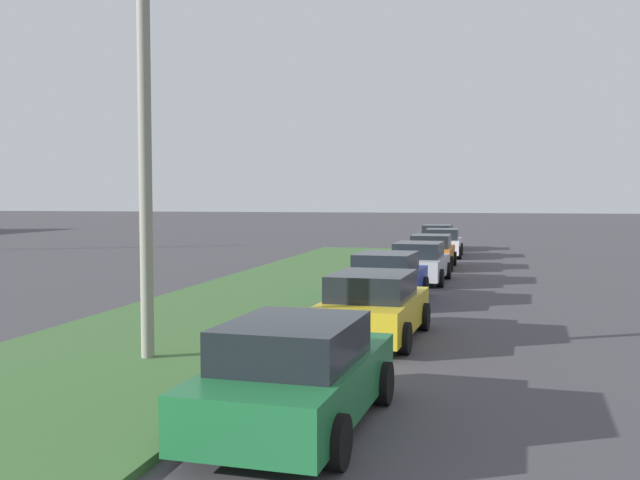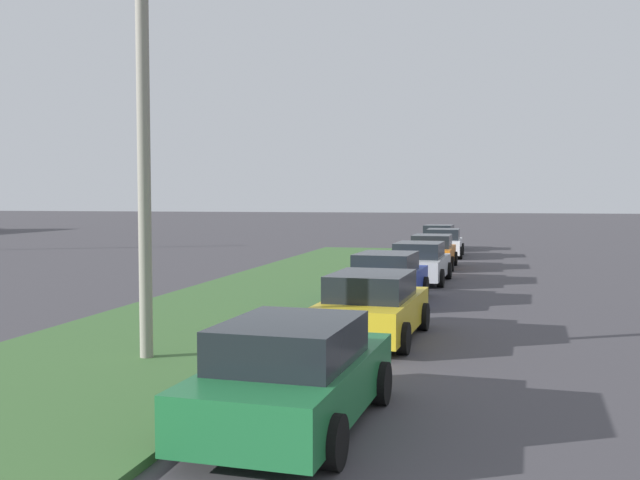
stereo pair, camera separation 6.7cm
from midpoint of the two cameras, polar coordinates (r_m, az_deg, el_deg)
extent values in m
cube|color=#3D6633|center=(14.41, -15.23, -8.85)|extent=(60.00, 6.00, 0.12)
cube|color=#1E6B38|center=(9.92, -1.96, -11.27)|extent=(4.38, 2.01, 0.70)
cube|color=black|center=(9.59, -2.34, -7.95)|extent=(2.28, 1.71, 0.55)
cylinder|color=black|center=(11.50, -4.17, -10.52)|extent=(0.65, 0.25, 0.64)
cylinder|color=black|center=(11.02, 4.81, -11.13)|extent=(0.65, 0.25, 0.64)
cylinder|color=black|center=(9.11, -10.25, -14.29)|extent=(0.65, 0.25, 0.64)
cylinder|color=black|center=(8.50, 1.11, -15.54)|extent=(0.65, 0.25, 0.64)
cube|color=gold|center=(15.88, 4.12, -5.74)|extent=(4.39, 2.02, 0.70)
cube|color=black|center=(15.60, 3.98, -3.59)|extent=(2.28, 1.71, 0.55)
cylinder|color=black|center=(17.42, 2.15, -5.76)|extent=(0.65, 0.25, 0.64)
cylinder|color=black|center=(17.08, 8.05, -5.98)|extent=(0.65, 0.25, 0.64)
cylinder|color=black|center=(14.85, -0.41, -7.35)|extent=(0.65, 0.25, 0.64)
cylinder|color=black|center=(14.45, 6.51, -7.67)|extent=(0.65, 0.25, 0.64)
cube|color=#23389E|center=(21.54, 5.21, -3.36)|extent=(4.39, 2.02, 0.70)
cube|color=black|center=(21.28, 5.12, -1.75)|extent=(2.28, 1.71, 0.55)
cylinder|color=black|center=(23.06, 3.65, -3.53)|extent=(0.65, 0.25, 0.64)
cylinder|color=black|center=(22.74, 8.09, -3.66)|extent=(0.65, 0.25, 0.64)
cylinder|color=black|center=(20.46, 2.00, -4.41)|extent=(0.65, 0.25, 0.64)
cylinder|color=black|center=(20.09, 6.99, -4.57)|extent=(0.65, 0.25, 0.64)
cube|color=#B2B5BA|center=(26.68, 7.73, -2.09)|extent=(4.37, 1.96, 0.70)
cube|color=black|center=(26.43, 7.68, -0.78)|extent=(2.26, 1.68, 0.55)
cylinder|color=black|center=(28.17, 6.28, -2.30)|extent=(0.65, 0.24, 0.64)
cylinder|color=black|center=(27.94, 9.93, -2.38)|extent=(0.65, 0.24, 0.64)
cylinder|color=black|center=(25.52, 5.31, -2.88)|extent=(0.65, 0.24, 0.64)
cylinder|color=black|center=(25.27, 9.34, -2.97)|extent=(0.65, 0.24, 0.64)
cube|color=orange|center=(32.23, 8.68, -1.17)|extent=(4.31, 1.82, 0.70)
cube|color=black|center=(31.99, 8.66, -0.08)|extent=(2.21, 1.61, 0.55)
cylinder|color=black|center=(33.68, 7.35, -1.39)|extent=(0.64, 0.22, 0.64)
cylinder|color=black|center=(33.53, 10.41, -1.44)|extent=(0.64, 0.22, 0.64)
cylinder|color=black|center=(31.00, 6.81, -1.79)|extent=(0.64, 0.22, 0.64)
cylinder|color=black|center=(30.84, 10.13, -1.85)|extent=(0.64, 0.22, 0.64)
cube|color=silver|center=(38.46, 9.54, -0.46)|extent=(4.32, 1.85, 0.70)
cube|color=black|center=(38.23, 9.54, 0.46)|extent=(2.22, 1.63, 0.55)
cylinder|color=black|center=(39.88, 8.35, -0.67)|extent=(0.64, 0.23, 0.64)
cylinder|color=black|center=(39.79, 10.94, -0.71)|extent=(0.64, 0.23, 0.64)
cylinder|color=black|center=(37.20, 8.04, -0.96)|extent=(0.64, 0.23, 0.64)
cylinder|color=black|center=(37.10, 10.82, -0.99)|extent=(0.64, 0.23, 0.64)
cube|color=black|center=(43.90, 9.20, 0.01)|extent=(4.37, 1.98, 0.70)
cube|color=black|center=(43.67, 9.17, 0.81)|extent=(2.26, 1.69, 0.55)
cylinder|color=black|center=(45.36, 8.26, -0.19)|extent=(0.65, 0.25, 0.64)
cylinder|color=black|center=(45.16, 10.52, -0.23)|extent=(0.65, 0.25, 0.64)
cylinder|color=black|center=(42.69, 7.79, -0.41)|extent=(0.65, 0.25, 0.64)
cylinder|color=black|center=(42.48, 10.19, -0.45)|extent=(0.65, 0.25, 0.64)
cylinder|color=gray|center=(13.71, -13.69, 6.08)|extent=(0.24, 0.24, 7.50)
camera|label=1|loc=(0.03, -90.09, -0.01)|focal=40.79mm
camera|label=2|loc=(0.03, 89.91, 0.01)|focal=40.79mm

